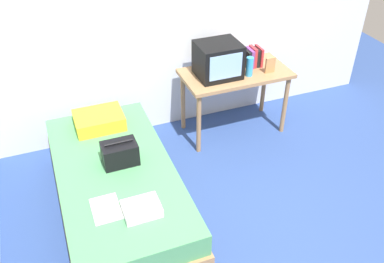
% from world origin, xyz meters
% --- Properties ---
extents(ground_plane, '(8.00, 8.00, 0.00)m').
position_xyz_m(ground_plane, '(0.00, 0.00, 0.00)').
color(ground_plane, '#2D4784').
extents(wall_back, '(5.20, 0.10, 2.60)m').
position_xyz_m(wall_back, '(0.00, 2.00, 1.30)').
color(wall_back, silver).
rests_on(wall_back, ground).
extents(bed, '(1.00, 2.00, 0.51)m').
position_xyz_m(bed, '(-0.90, 0.74, 0.25)').
color(bed, '#9E754C').
rests_on(bed, ground).
extents(desk, '(1.16, 0.60, 0.75)m').
position_xyz_m(desk, '(0.62, 1.55, 0.65)').
color(desk, '#9E754C').
rests_on(desk, ground).
extents(tv, '(0.44, 0.39, 0.36)m').
position_xyz_m(tv, '(0.40, 1.55, 0.93)').
color(tv, black).
rests_on(tv, desk).
extents(water_bottle, '(0.08, 0.08, 0.21)m').
position_xyz_m(water_bottle, '(0.71, 1.43, 0.85)').
color(water_bottle, '#3399DB').
rests_on(water_bottle, desk).
extents(book_row, '(0.17, 0.17, 0.22)m').
position_xyz_m(book_row, '(0.85, 1.62, 0.85)').
color(book_row, black).
rests_on(book_row, desk).
extents(picture_frame, '(0.11, 0.02, 0.17)m').
position_xyz_m(picture_frame, '(0.95, 1.41, 0.84)').
color(picture_frame, '#B27F4C').
rests_on(picture_frame, desk).
extents(pillow, '(0.46, 0.36, 0.14)m').
position_xyz_m(pillow, '(-0.90, 1.43, 0.58)').
color(pillow, yellow).
rests_on(pillow, bed).
extents(handbag, '(0.30, 0.20, 0.23)m').
position_xyz_m(handbag, '(-0.83, 0.81, 0.61)').
color(handbag, black).
rests_on(handbag, bed).
extents(magazine, '(0.21, 0.29, 0.01)m').
position_xyz_m(magazine, '(-1.07, 0.30, 0.51)').
color(magazine, white).
rests_on(magazine, bed).
extents(remote_dark, '(0.04, 0.16, 0.02)m').
position_xyz_m(remote_dark, '(-0.74, 0.18, 0.52)').
color(remote_dark, black).
rests_on(remote_dark, bed).
extents(folded_towel, '(0.28, 0.22, 0.08)m').
position_xyz_m(folded_towel, '(-0.82, 0.18, 0.55)').
color(folded_towel, white).
rests_on(folded_towel, bed).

